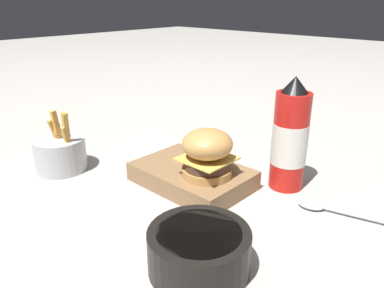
{
  "coord_description": "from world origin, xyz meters",
  "views": [
    {
      "loc": [
        0.48,
        -0.48,
        0.36
      ],
      "look_at": [
        0.02,
        0.02,
        0.09
      ],
      "focal_mm": 35.0,
      "sensor_mm": 36.0,
      "label": 1
    }
  ],
  "objects_px": {
    "ketchup_bottle": "(290,139)",
    "spoon": "(321,207)",
    "burger": "(207,153)",
    "fries_basket": "(60,153)",
    "serving_board": "(192,176)",
    "side_bowl": "(199,249)"
  },
  "relations": [
    {
      "from": "serving_board",
      "to": "ketchup_bottle",
      "type": "bearing_deg",
      "value": 40.98
    },
    {
      "from": "spoon",
      "to": "burger",
      "type": "bearing_deg",
      "value": 10.95
    },
    {
      "from": "burger",
      "to": "side_bowl",
      "type": "distance_m",
      "value": 0.22
    },
    {
      "from": "serving_board",
      "to": "ketchup_bottle",
      "type": "relative_size",
      "value": 1.02
    },
    {
      "from": "serving_board",
      "to": "spoon",
      "type": "distance_m",
      "value": 0.25
    },
    {
      "from": "fries_basket",
      "to": "side_bowl",
      "type": "xyz_separation_m",
      "value": [
        0.44,
        -0.04,
        -0.01
      ]
    },
    {
      "from": "serving_board",
      "to": "burger",
      "type": "height_order",
      "value": "burger"
    },
    {
      "from": "ketchup_bottle",
      "to": "burger",
      "type": "bearing_deg",
      "value": -126.87
    },
    {
      "from": "side_bowl",
      "to": "spoon",
      "type": "height_order",
      "value": "side_bowl"
    },
    {
      "from": "ketchup_bottle",
      "to": "spoon",
      "type": "height_order",
      "value": "ketchup_bottle"
    },
    {
      "from": "fries_basket",
      "to": "side_bowl",
      "type": "distance_m",
      "value": 0.44
    },
    {
      "from": "side_bowl",
      "to": "ketchup_bottle",
      "type": "bearing_deg",
      "value": 97.1
    },
    {
      "from": "burger",
      "to": "spoon",
      "type": "height_order",
      "value": "burger"
    },
    {
      "from": "burger",
      "to": "side_bowl",
      "type": "bearing_deg",
      "value": -51.92
    },
    {
      "from": "side_bowl",
      "to": "spoon",
      "type": "xyz_separation_m",
      "value": [
        0.06,
        0.26,
        -0.03
      ]
    },
    {
      "from": "burger",
      "to": "ketchup_bottle",
      "type": "bearing_deg",
      "value": 53.13
    },
    {
      "from": "fries_basket",
      "to": "burger",
      "type": "bearing_deg",
      "value": 24.21
    },
    {
      "from": "burger",
      "to": "fries_basket",
      "type": "xyz_separation_m",
      "value": [
        -0.3,
        -0.14,
        -0.05
      ]
    },
    {
      "from": "burger",
      "to": "fries_basket",
      "type": "bearing_deg",
      "value": -155.79
    },
    {
      "from": "ketchup_bottle",
      "to": "spoon",
      "type": "relative_size",
      "value": 1.41
    },
    {
      "from": "serving_board",
      "to": "spoon",
      "type": "height_order",
      "value": "serving_board"
    },
    {
      "from": "serving_board",
      "to": "fries_basket",
      "type": "relative_size",
      "value": 1.61
    }
  ]
}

